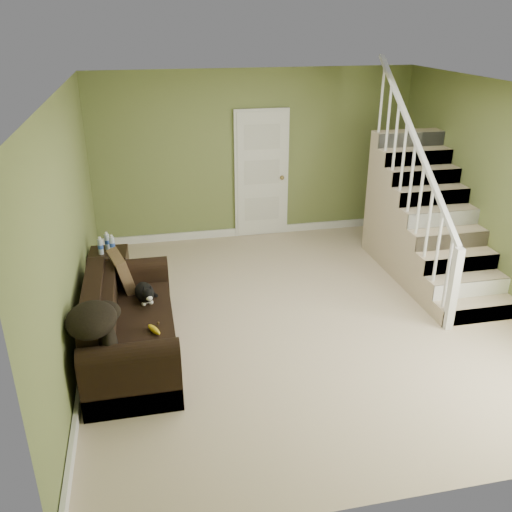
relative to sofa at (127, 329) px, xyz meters
name	(u,v)px	position (x,y,z in m)	size (l,w,h in m)	color
floor	(302,316)	(2.01, 0.40, -0.31)	(5.00, 5.50, 0.01)	#C8AC90
ceiling	(311,90)	(2.01, 0.40, 2.29)	(5.00, 5.50, 0.01)	white
wall_back	(255,156)	(2.01, 3.15, 0.99)	(5.00, 0.04, 2.60)	olive
wall_front	(429,351)	(2.01, -2.35, 0.99)	(5.00, 0.04, 2.60)	olive
wall_left	(69,230)	(-0.49, 0.40, 0.99)	(0.04, 5.50, 2.60)	olive
wall_right	(508,198)	(4.51, 0.40, 0.99)	(0.04, 5.50, 2.60)	olive
baseboard_back	(255,231)	(2.01, 3.12, -0.25)	(5.00, 0.04, 0.12)	white
baseboard_left	(88,334)	(-0.46, 0.40, -0.25)	(0.04, 5.50, 0.12)	white
baseboard_right	(488,291)	(4.48, 0.40, -0.25)	(0.04, 5.50, 0.12)	white
door	(262,174)	(2.12, 3.11, 0.70)	(0.86, 0.12, 2.02)	white
staircase	(423,225)	(4.01, 1.37, 0.33)	(1.00, 2.51, 2.82)	#C8AC90
sofa	(127,329)	(0.00, 0.00, 0.00)	(0.88, 2.04, 0.81)	black
side_table	(110,271)	(-0.23, 1.52, -0.02)	(0.49, 0.49, 0.79)	black
cat	(145,293)	(0.20, 0.33, 0.23)	(0.31, 0.53, 0.26)	black
banana	(154,330)	(0.27, -0.33, 0.16)	(0.06, 0.22, 0.06)	yellow
throw_pillow	(123,273)	(-0.03, 0.72, 0.31)	(0.12, 0.47, 0.47)	#4B2E1E
throw_blanket	(91,320)	(-0.26, -0.66, 0.53)	(0.44, 0.58, 0.24)	black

